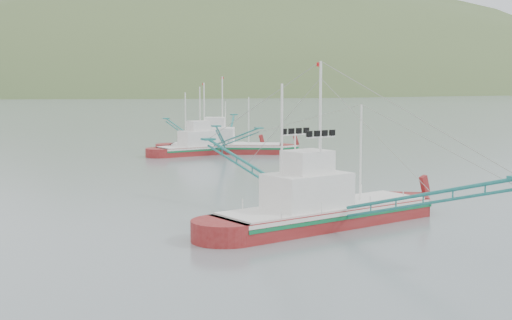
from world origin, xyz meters
name	(u,v)px	position (x,y,z in m)	size (l,w,h in m)	color
ground	(305,226)	(0.00, 0.00, 0.00)	(1200.00, 1200.00, 0.00)	slate
main_boat	(323,197)	(0.90, -0.42, 1.64)	(14.14, 24.79, 10.09)	maroon
bg_boat_right	(226,136)	(13.67, 38.90, 1.97)	(15.49, 21.37, 9.40)	maroon
bg_boat_far	(206,144)	(11.34, 39.13, 1.18)	(12.00, 21.31, 8.64)	maroon
headland_right	(271,91)	(240.00, 430.00, 0.00)	(684.00, 432.00, 306.00)	#455C2F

